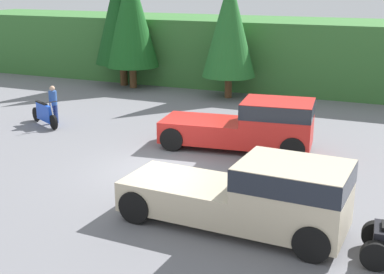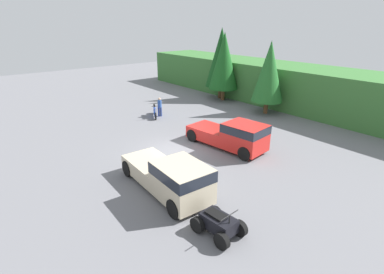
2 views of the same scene
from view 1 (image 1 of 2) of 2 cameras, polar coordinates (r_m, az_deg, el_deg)
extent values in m
plane|color=slate|center=(17.91, -3.19, -3.53)|extent=(80.00, 80.00, 0.00)
cube|color=#387033|center=(32.23, 9.48, 8.82)|extent=(44.00, 6.00, 3.87)
cylinder|color=brown|center=(32.41, -7.29, 6.68)|extent=(0.44, 0.44, 1.33)
cone|color=#144719|center=(32.00, -7.53, 13.18)|extent=(3.24, 3.24, 6.04)
cylinder|color=brown|center=(31.59, -6.30, 6.39)|extent=(0.42, 0.42, 1.25)
cone|color=#19561E|center=(31.17, -6.51, 12.70)|extent=(3.06, 3.06, 5.71)
cylinder|color=brown|center=(28.79, 3.89, 5.36)|extent=(0.38, 0.38, 1.15)
cone|color=#236628|center=(28.35, 4.01, 11.73)|extent=(2.82, 2.82, 5.26)
cube|color=red|center=(19.66, 9.09, 1.42)|extent=(2.72, 2.27, 1.68)
cube|color=#1E232D|center=(19.53, 9.16, 2.98)|extent=(2.74, 2.29, 0.54)
cube|color=red|center=(20.29, 1.23, 0.81)|extent=(3.27, 2.33, 0.79)
cylinder|color=black|center=(20.64, 11.21, 0.19)|extent=(0.91, 0.38, 0.88)
cylinder|color=black|center=(18.90, 10.68, -1.30)|extent=(0.91, 0.38, 0.88)
cylinder|color=black|center=(21.43, -0.61, 1.12)|extent=(0.91, 0.38, 0.88)
cylinder|color=black|center=(19.77, -2.14, -0.22)|extent=(0.91, 0.38, 0.88)
cube|color=beige|center=(13.19, 10.71, -6.31)|extent=(2.69, 2.11, 1.68)
cube|color=#1E232D|center=(12.99, 10.84, -4.07)|extent=(2.71, 2.13, 0.54)
cube|color=beige|center=(14.29, -0.66, -6.09)|extent=(3.27, 2.14, 0.79)
cylinder|color=black|center=(14.12, 14.43, -7.81)|extent=(0.89, 0.32, 0.88)
cylinder|color=black|center=(12.51, 12.69, -11.00)|extent=(0.89, 0.32, 0.88)
cylinder|color=black|center=(15.54, -2.53, -4.98)|extent=(0.89, 0.32, 0.88)
cylinder|color=black|center=(14.09, -6.05, -7.40)|extent=(0.89, 0.32, 0.88)
cylinder|color=black|center=(23.35, -14.55, 1.55)|extent=(0.60, 0.38, 0.63)
cylinder|color=black|center=(24.93, -16.28, 2.35)|extent=(0.60, 0.38, 0.63)
cube|color=blue|center=(24.08, -15.49, 2.52)|extent=(1.22, 0.75, 0.74)
cylinder|color=#B7B7BC|center=(23.29, -14.68, 2.60)|extent=(0.30, 0.19, 0.83)
cylinder|color=black|center=(23.19, -14.75, 3.63)|extent=(0.31, 0.55, 0.04)
cube|color=black|center=(24.18, -15.77, 3.53)|extent=(0.90, 0.57, 0.06)
cylinder|color=black|center=(13.53, 19.03, -9.84)|extent=(0.68, 0.27, 0.67)
cylinder|color=black|center=(12.58, 18.99, -11.92)|extent=(0.68, 0.27, 0.67)
cylinder|color=navy|center=(24.33, -14.30, 2.41)|extent=(0.23, 0.23, 0.83)
cylinder|color=navy|center=(24.25, -14.70, 2.34)|extent=(0.23, 0.23, 0.83)
cylinder|color=#2D5199|center=(24.13, -14.62, 4.05)|extent=(0.47, 0.47, 0.62)
sphere|color=tan|center=(24.04, -14.69, 5.04)|extent=(0.30, 0.30, 0.23)
camera|label=2|loc=(8.79, 82.87, 14.32)|focal=28.00mm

